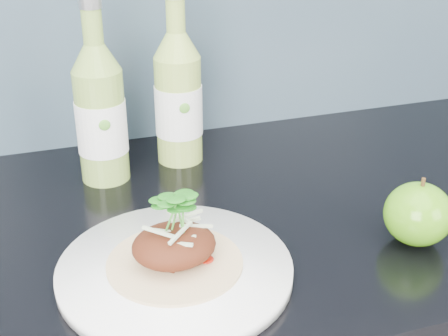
% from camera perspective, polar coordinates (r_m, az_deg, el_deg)
% --- Properties ---
extents(dinner_plate, '(0.28, 0.28, 0.02)m').
position_cam_1_polar(dinner_plate, '(0.74, -4.49, -9.26)').
color(dinner_plate, white).
rests_on(dinner_plate, kitchen_counter).
extents(pork_taco, '(0.16, 0.16, 0.10)m').
position_cam_1_polar(pork_taco, '(0.72, -4.60, -6.88)').
color(pork_taco, tan).
rests_on(pork_taco, dinner_plate).
extents(green_apple, '(0.11, 0.11, 0.09)m').
position_cam_1_polar(green_apple, '(0.82, 17.32, -4.03)').
color(green_apple, '#3E7E0D').
rests_on(green_apple, kitchen_counter).
extents(cider_bottle_left, '(0.08, 0.08, 0.27)m').
position_cam_1_polar(cider_bottle_left, '(0.93, -11.22, 4.84)').
color(cider_bottle_left, '#82A645').
rests_on(cider_bottle_left, kitchen_counter).
extents(cider_bottle_right, '(0.09, 0.09, 0.27)m').
position_cam_1_polar(cider_bottle_right, '(0.98, -4.19, 6.35)').
color(cider_bottle_right, '#9AB84D').
rests_on(cider_bottle_right, kitchen_counter).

